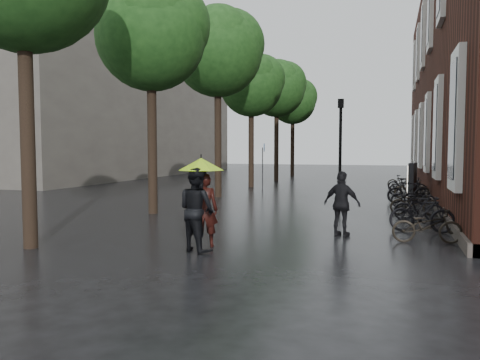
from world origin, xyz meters
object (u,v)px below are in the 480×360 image
at_px(ad_lightbox, 412,182).
at_px(pedestrian_walking, 342,204).
at_px(person_burgundy, 205,210).
at_px(lamp_post, 340,142).
at_px(parked_bicycles, 411,194).
at_px(person_black, 197,209).

bearing_deg(ad_lightbox, pedestrian_walking, -93.07).
xyz_separation_m(person_burgundy, ad_lightbox, (5.01, 11.36, -0.02)).
bearing_deg(lamp_post, ad_lightbox, 45.23).
distance_m(person_burgundy, ad_lightbox, 12.42).
bearing_deg(person_burgundy, lamp_post, -117.85).
relative_size(ad_lightbox, lamp_post, 0.40).
bearing_deg(person_burgundy, parked_bicycles, -130.15).
xyz_separation_m(person_black, lamp_post, (2.20, 9.09, 1.62)).
xyz_separation_m(person_burgundy, lamp_post, (2.22, 8.56, 1.69)).
bearing_deg(lamp_post, parked_bicycles, 22.98).
distance_m(person_burgundy, pedestrian_walking, 3.68).
height_order(pedestrian_walking, ad_lightbox, pedestrian_walking).
bearing_deg(ad_lightbox, parked_bicycles, -83.55).
distance_m(person_black, parked_bicycles, 11.35).
xyz_separation_m(ad_lightbox, lamp_post, (-2.78, -2.81, 1.71)).
xyz_separation_m(pedestrian_walking, ad_lightbox, (2.08, 9.14, -0.01)).
bearing_deg(ad_lightbox, lamp_post, -125.01).
xyz_separation_m(parked_bicycles, ad_lightbox, (0.10, 1.67, 0.38)).
height_order(pedestrian_walking, parked_bicycles, pedestrian_walking).
bearing_deg(parked_bicycles, ad_lightbox, 86.69).
relative_size(pedestrian_walking, ad_lightbox, 1.02).
bearing_deg(parked_bicycles, person_black, -115.52).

